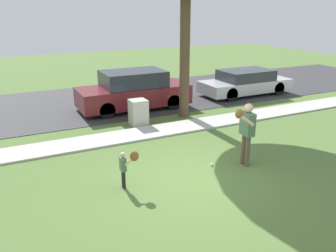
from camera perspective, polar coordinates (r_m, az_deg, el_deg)
name	(u,v)px	position (r m, az deg, el deg)	size (l,w,h in m)	color
ground_plane	(144,135)	(12.08, -4.00, -1.48)	(48.00, 48.00, 0.00)	#567538
sidewalk_strip	(142,133)	(12.15, -4.18, -1.21)	(36.00, 1.20, 0.06)	beige
road_surface	(102,101)	(16.70, -10.73, 4.02)	(36.00, 6.80, 0.02)	#38383A
person_adult	(246,128)	(9.65, 12.62, -0.38)	(0.74, 0.63, 1.77)	brown
person_child	(127,164)	(8.43, -6.75, -6.12)	(0.42, 0.40, 0.98)	black
baseball	(212,165)	(9.84, 7.13, -6.25)	(0.07, 0.07, 0.07)	white
utility_cabinet	(138,112)	(13.05, -4.85, 2.25)	(0.61, 0.59, 0.95)	beige
parked_suv_maroon	(134,91)	(15.06, -5.62, 5.71)	(4.70, 1.90, 1.63)	maroon
parked_sedan_silver	(245,82)	(17.95, 12.49, 6.93)	(4.60, 1.80, 1.23)	silver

